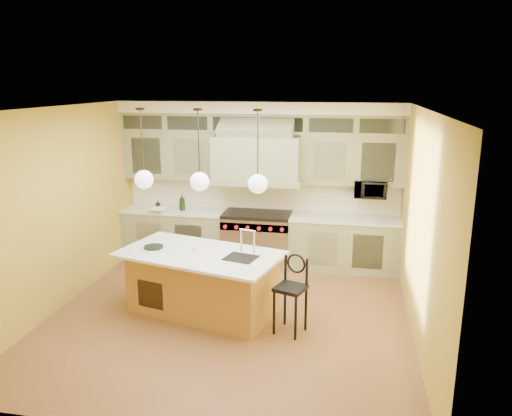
% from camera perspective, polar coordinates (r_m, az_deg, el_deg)
% --- Properties ---
extents(floor, '(5.00, 5.00, 0.00)m').
position_cam_1_polar(floor, '(7.26, -3.06, -12.21)').
color(floor, brown).
rests_on(floor, ground).
extents(ceiling, '(5.00, 5.00, 0.00)m').
position_cam_1_polar(ceiling, '(6.51, -3.41, 11.30)').
color(ceiling, white).
rests_on(ceiling, wall_back).
extents(wall_back, '(5.00, 0.00, 5.00)m').
position_cam_1_polar(wall_back, '(9.12, 0.53, 2.99)').
color(wall_back, '#B39731').
rests_on(wall_back, ground).
extents(wall_front, '(5.00, 0.00, 5.00)m').
position_cam_1_polar(wall_front, '(4.49, -10.98, -9.43)').
color(wall_front, '#B39731').
rests_on(wall_front, ground).
extents(wall_left, '(0.00, 5.00, 5.00)m').
position_cam_1_polar(wall_left, '(7.72, -21.56, -0.11)').
color(wall_left, '#B39731').
rests_on(wall_left, ground).
extents(wall_right, '(0.00, 5.00, 5.00)m').
position_cam_1_polar(wall_right, '(6.62, 18.31, -2.11)').
color(wall_right, '#B39731').
rests_on(wall_right, ground).
extents(back_cabinetry, '(5.00, 0.77, 2.90)m').
position_cam_1_polar(back_cabinetry, '(8.87, 0.23, 2.53)').
color(back_cabinetry, gray).
rests_on(back_cabinetry, floor).
extents(range, '(1.20, 0.74, 0.96)m').
position_cam_1_polar(range, '(9.02, 0.12, -3.46)').
color(range, silver).
rests_on(range, floor).
extents(kitchen_island, '(2.45, 1.70, 1.35)m').
position_cam_1_polar(kitchen_island, '(7.20, -6.11, -8.35)').
color(kitchen_island, '#AB713C').
rests_on(kitchen_island, floor).
extents(counter_stool, '(0.47, 0.47, 1.05)m').
position_cam_1_polar(counter_stool, '(6.62, 4.07, -9.29)').
color(counter_stool, black).
rests_on(counter_stool, floor).
extents(microwave, '(0.54, 0.37, 0.30)m').
position_cam_1_polar(microwave, '(8.75, 12.92, 2.14)').
color(microwave, black).
rests_on(microwave, back_cabinetry).
extents(oil_bottle_a, '(0.12, 0.12, 0.30)m').
position_cam_1_polar(oil_bottle_a, '(9.22, -8.45, 0.67)').
color(oil_bottle_a, black).
rests_on(oil_bottle_a, back_cabinetry).
extents(oil_bottle_b, '(0.09, 0.09, 0.17)m').
position_cam_1_polar(oil_bottle_b, '(9.40, -11.14, 0.40)').
color(oil_bottle_b, black).
rests_on(oil_bottle_b, back_cabinetry).
extents(fruit_bowl, '(0.33, 0.33, 0.08)m').
position_cam_1_polar(fruit_bowl, '(9.16, -11.02, -0.26)').
color(fruit_bowl, silver).
rests_on(fruit_bowl, back_cabinetry).
extents(cup, '(0.09, 0.09, 0.08)m').
position_cam_1_polar(cup, '(7.06, -7.10, -4.62)').
color(cup, white).
rests_on(cup, kitchen_island).
extents(pendant_left, '(0.26, 0.26, 1.11)m').
position_cam_1_polar(pendant_left, '(7.06, -12.70, 3.43)').
color(pendant_left, '#2D2319').
rests_on(pendant_left, ceiling).
extents(pendant_center, '(0.26, 0.26, 1.11)m').
position_cam_1_polar(pendant_center, '(6.78, -6.46, 3.26)').
color(pendant_center, '#2D2319').
rests_on(pendant_center, ceiling).
extents(pendant_right, '(0.26, 0.26, 1.11)m').
position_cam_1_polar(pendant_right, '(6.59, 0.21, 3.04)').
color(pendant_right, '#2D2319').
rests_on(pendant_right, ceiling).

